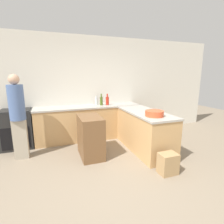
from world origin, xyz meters
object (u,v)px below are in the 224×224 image
(island_table, at_px, (90,137))
(mixing_bowl, at_px, (154,113))
(person_by_range, at_px, (18,114))
(paper_bag, at_px, (168,164))
(vinegar_bottle_clear, at_px, (96,101))
(range_oven, at_px, (17,129))
(olive_oil_bottle, at_px, (101,101))
(hot_sauce_bottle, at_px, (107,101))

(island_table, distance_m, mixing_bowl, 1.39)
(person_by_range, xyz_separation_m, paper_bag, (2.47, -1.50, -0.76))
(island_table, distance_m, paper_bag, 1.59)
(vinegar_bottle_clear, xyz_separation_m, paper_bag, (0.66, -2.32, -0.80))
(vinegar_bottle_clear, bearing_deg, range_oven, -175.38)
(range_oven, height_order, person_by_range, person_by_range)
(island_table, xyz_separation_m, olive_oil_bottle, (0.55, 1.05, 0.58))
(mixing_bowl, xyz_separation_m, vinegar_bottle_clear, (-0.72, 1.73, 0.04))
(range_oven, distance_m, olive_oil_bottle, 2.14)
(range_oven, bearing_deg, island_table, -34.42)
(range_oven, bearing_deg, hot_sauce_bottle, -0.33)
(range_oven, xyz_separation_m, mixing_bowl, (2.69, -1.57, 0.50))
(range_oven, relative_size, mixing_bowl, 2.49)
(olive_oil_bottle, bearing_deg, hot_sauce_bottle, -9.40)
(island_table, xyz_separation_m, mixing_bowl, (1.17, -0.53, 0.52))
(island_table, height_order, paper_bag, island_table)
(mixing_bowl, bearing_deg, range_oven, 149.76)
(island_table, relative_size, hot_sauce_bottle, 2.86)
(island_table, bearing_deg, vinegar_bottle_clear, 69.41)
(person_by_range, bearing_deg, vinegar_bottle_clear, 24.26)
(island_table, height_order, vinegar_bottle_clear, vinegar_bottle_clear)
(mixing_bowl, bearing_deg, island_table, 155.75)
(vinegar_bottle_clear, bearing_deg, olive_oil_bottle, -55.84)
(island_table, relative_size, olive_oil_bottle, 2.80)
(vinegar_bottle_clear, relative_size, person_by_range, 0.14)
(vinegar_bottle_clear, bearing_deg, hot_sauce_bottle, -33.42)
(vinegar_bottle_clear, bearing_deg, island_table, -110.59)
(hot_sauce_bottle, height_order, vinegar_bottle_clear, hot_sauce_bottle)
(hot_sauce_bottle, relative_size, olive_oil_bottle, 0.98)
(mixing_bowl, bearing_deg, olive_oil_bottle, 111.54)
(mixing_bowl, distance_m, hot_sauce_bottle, 1.63)
(island_table, xyz_separation_m, hot_sauce_bottle, (0.71, 1.03, 0.58))
(range_oven, bearing_deg, person_by_range, -76.60)
(hot_sauce_bottle, xyz_separation_m, person_by_range, (-2.07, -0.65, -0.07))
(range_oven, relative_size, island_table, 1.05)
(range_oven, bearing_deg, mixing_bowl, -30.24)
(range_oven, bearing_deg, olive_oil_bottle, 0.39)
(mixing_bowl, xyz_separation_m, olive_oil_bottle, (-0.63, 1.58, 0.06))
(hot_sauce_bottle, distance_m, vinegar_bottle_clear, 0.31)
(olive_oil_bottle, bearing_deg, vinegar_bottle_clear, 124.16)
(island_table, relative_size, mixing_bowl, 2.36)
(olive_oil_bottle, relative_size, paper_bag, 0.83)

